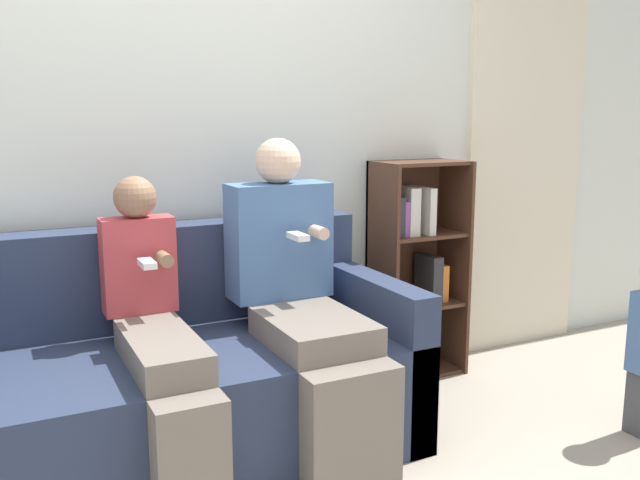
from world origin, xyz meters
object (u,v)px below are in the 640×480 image
couch (170,381)px  bookshelf (413,266)px  child_seated (159,336)px  adult_seated (301,292)px

couch → bookshelf: size_ratio=1.69×
couch → child_seated: bearing=-113.1°
adult_seated → child_seated: size_ratio=1.12×
adult_seated → child_seated: (-0.59, -0.04, -0.08)m
adult_seated → bookshelf: size_ratio=1.12×
adult_seated → bookshelf: bearing=27.9°
couch → bookshelf: 1.41m
child_seated → bookshelf: (1.42, 0.49, 0.01)m
couch → child_seated: (-0.07, -0.17, 0.25)m
adult_seated → bookshelf: adult_seated is taller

